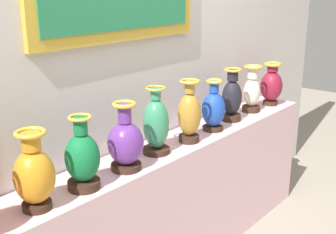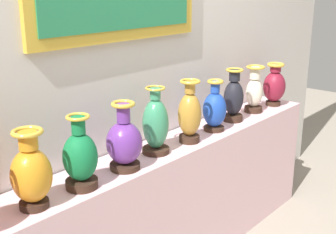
% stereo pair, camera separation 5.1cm
% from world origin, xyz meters
% --- Properties ---
extents(display_shelf, '(2.79, 0.33, 0.83)m').
position_xyz_m(display_shelf, '(0.00, 0.00, 0.41)').
color(display_shelf, beige).
rests_on(display_shelf, ground_plane).
extents(back_wall, '(4.58, 0.14, 2.86)m').
position_xyz_m(back_wall, '(-0.00, 0.23, 1.44)').
color(back_wall, silver).
rests_on(back_wall, ground_plane).
extents(vase_amber, '(0.17, 0.17, 0.35)m').
position_xyz_m(vase_amber, '(-0.92, -0.05, 0.98)').
color(vase_amber, '#382319').
rests_on(vase_amber, display_shelf).
extents(vase_emerald, '(0.16, 0.16, 0.35)m').
position_xyz_m(vase_emerald, '(-0.67, -0.05, 0.97)').
color(vase_emerald, '#382319').
rests_on(vase_emerald, display_shelf).
extents(vase_violet, '(0.18, 0.18, 0.35)m').
position_xyz_m(vase_violet, '(-0.39, -0.05, 0.97)').
color(vase_violet, '#382319').
rests_on(vase_violet, display_shelf).
extents(vase_jade, '(0.15, 0.15, 0.38)m').
position_xyz_m(vase_jade, '(-0.12, -0.02, 0.99)').
color(vase_jade, '#382319').
rests_on(vase_jade, display_shelf).
extents(vase_ochre, '(0.14, 0.14, 0.38)m').
position_xyz_m(vase_ochre, '(0.14, -0.05, 1.00)').
color(vase_ochre, '#382319').
rests_on(vase_ochre, display_shelf).
extents(vase_sapphire, '(0.15, 0.15, 0.33)m').
position_xyz_m(vase_sapphire, '(0.41, -0.04, 0.97)').
color(vase_sapphire, '#382319').
rests_on(vase_sapphire, display_shelf).
extents(vase_onyx, '(0.13, 0.13, 0.36)m').
position_xyz_m(vase_onyx, '(0.66, -0.02, 0.99)').
color(vase_onyx, '#382319').
rests_on(vase_onyx, display_shelf).
extents(vase_ivory, '(0.13, 0.13, 0.34)m').
position_xyz_m(vase_ivory, '(0.94, -0.01, 0.98)').
color(vase_ivory, '#382319').
rests_on(vase_ivory, display_shelf).
extents(vase_burgundy, '(0.17, 0.17, 0.33)m').
position_xyz_m(vase_burgundy, '(1.20, -0.03, 0.98)').
color(vase_burgundy, '#382319').
rests_on(vase_burgundy, display_shelf).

